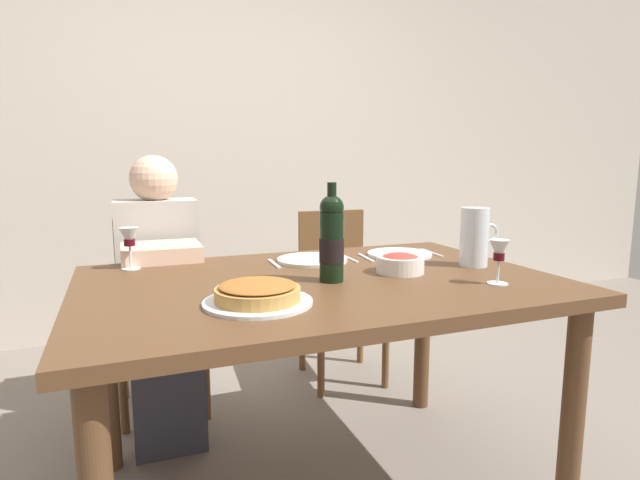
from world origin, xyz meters
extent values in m
cube|color=beige|center=(0.00, 1.98, 1.40)|extent=(8.00, 0.10, 2.80)
cube|color=brown|center=(0.00, 0.00, 0.74)|extent=(1.50, 1.00, 0.04)
cylinder|color=brown|center=(0.67, -0.42, 0.36)|extent=(0.07, 0.07, 0.72)
cylinder|color=brown|center=(-0.67, 0.42, 0.36)|extent=(0.07, 0.07, 0.72)
cylinder|color=brown|center=(0.67, 0.42, 0.36)|extent=(0.07, 0.07, 0.72)
cylinder|color=black|center=(0.02, -0.04, 0.87)|extent=(0.08, 0.08, 0.22)
sphere|color=black|center=(0.02, -0.04, 0.99)|extent=(0.08, 0.08, 0.08)
cylinder|color=black|center=(0.02, -0.04, 1.04)|extent=(0.03, 0.03, 0.07)
cylinder|color=black|center=(0.02, -0.04, 0.86)|extent=(0.08, 0.08, 0.08)
cylinder|color=silver|center=(0.59, -0.01, 0.87)|extent=(0.10, 0.10, 0.21)
cylinder|color=silver|center=(0.59, -0.01, 0.83)|extent=(0.09, 0.09, 0.13)
torus|color=silver|center=(0.66, -0.01, 0.88)|extent=(0.07, 0.01, 0.07)
cylinder|color=silver|center=(-0.26, -0.21, 0.77)|extent=(0.29, 0.29, 0.01)
cylinder|color=#C18E47|center=(-0.26, -0.21, 0.79)|extent=(0.23, 0.23, 0.03)
ellipsoid|color=#9E6028|center=(-0.26, -0.21, 0.81)|extent=(0.21, 0.21, 0.02)
cylinder|color=white|center=(0.28, -0.02, 0.79)|extent=(0.16, 0.16, 0.06)
ellipsoid|color=#B2382D|center=(0.28, -0.02, 0.81)|extent=(0.13, 0.13, 0.04)
cylinder|color=silver|center=(-0.57, 0.38, 0.76)|extent=(0.06, 0.06, 0.00)
cylinder|color=silver|center=(-0.57, 0.38, 0.80)|extent=(0.01, 0.01, 0.08)
cone|color=silver|center=(-0.57, 0.38, 0.87)|extent=(0.07, 0.07, 0.07)
cylinder|color=#470A14|center=(-0.57, 0.38, 0.86)|extent=(0.04, 0.04, 0.02)
cylinder|color=silver|center=(0.48, -0.27, 0.76)|extent=(0.06, 0.06, 0.00)
cylinder|color=silver|center=(0.48, -0.27, 0.80)|extent=(0.01, 0.01, 0.07)
cone|color=silver|center=(0.48, -0.27, 0.87)|extent=(0.06, 0.06, 0.07)
cylinder|color=#470A14|center=(0.48, -0.27, 0.85)|extent=(0.03, 0.03, 0.02)
cylinder|color=silver|center=(0.44, 0.26, 0.77)|extent=(0.26, 0.26, 0.01)
cylinder|color=silver|center=(0.08, 0.28, 0.77)|extent=(0.27, 0.27, 0.01)
cube|color=silver|center=(0.29, 0.26, 0.76)|extent=(0.03, 0.16, 0.00)
cube|color=silver|center=(0.59, 0.26, 0.76)|extent=(0.03, 0.18, 0.00)
cube|color=silver|center=(0.23, 0.28, 0.76)|extent=(0.01, 0.18, 0.00)
cube|color=silver|center=(-0.07, 0.28, 0.76)|extent=(0.02, 0.16, 0.00)
cube|color=brown|center=(-0.45, 0.83, 0.46)|extent=(0.40, 0.40, 0.02)
cube|color=brown|center=(-0.45, 1.02, 0.67)|extent=(0.36, 0.03, 0.40)
cylinder|color=brown|center=(-0.62, 0.67, 0.23)|extent=(0.04, 0.04, 0.45)
cylinder|color=brown|center=(-0.28, 0.66, 0.23)|extent=(0.04, 0.04, 0.45)
cylinder|color=brown|center=(-0.62, 1.00, 0.23)|extent=(0.04, 0.04, 0.45)
cylinder|color=brown|center=(-0.28, 1.00, 0.23)|extent=(0.04, 0.04, 0.45)
cube|color=#B7B2A8|center=(-0.45, 0.79, 0.72)|extent=(0.34, 0.20, 0.50)
sphere|color=beige|center=(-0.45, 0.79, 1.06)|extent=(0.20, 0.20, 0.20)
cube|color=#33333D|center=(-0.45, 0.60, 0.47)|extent=(0.31, 0.38, 0.14)
cube|color=#33333D|center=(-0.45, 0.45, 0.20)|extent=(0.27, 0.12, 0.40)
cube|color=beige|center=(-0.45, 0.51, 0.79)|extent=(0.29, 0.24, 0.06)
cube|color=brown|center=(0.45, 0.83, 0.46)|extent=(0.43, 0.43, 0.02)
cube|color=brown|center=(0.46, 1.02, 0.67)|extent=(0.36, 0.06, 0.40)
cylinder|color=brown|center=(0.27, 0.67, 0.23)|extent=(0.04, 0.04, 0.45)
cylinder|color=brown|center=(0.61, 0.65, 0.23)|extent=(0.04, 0.04, 0.45)
cylinder|color=brown|center=(0.29, 1.01, 0.23)|extent=(0.04, 0.04, 0.45)
cylinder|color=brown|center=(0.63, 0.99, 0.23)|extent=(0.04, 0.04, 0.45)
camera|label=1|loc=(-0.59, -1.50, 1.14)|focal=28.67mm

